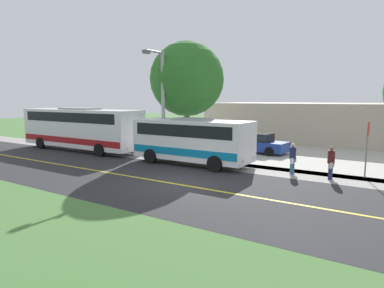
# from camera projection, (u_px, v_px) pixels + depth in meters

# --- Properties ---
(ground_plane) EXTENTS (120.00, 120.00, 0.00)m
(ground_plane) POSITION_uv_depth(u_px,v_px,m) (179.00, 185.00, 15.48)
(ground_plane) COLOR #477238
(road_surface) EXTENTS (8.00, 100.00, 0.01)m
(road_surface) POSITION_uv_depth(u_px,v_px,m) (179.00, 185.00, 15.48)
(road_surface) COLOR #28282B
(road_surface) RESTS_ON ground
(sidewalk) EXTENTS (2.40, 100.00, 0.01)m
(sidewalk) POSITION_uv_depth(u_px,v_px,m) (229.00, 166.00, 19.82)
(sidewalk) COLOR gray
(sidewalk) RESTS_ON ground
(parking_lot_surface) EXTENTS (14.00, 36.00, 0.01)m
(parking_lot_surface) POSITION_uv_depth(u_px,v_px,m) (310.00, 154.00, 24.23)
(parking_lot_surface) COLOR #B2ADA3
(parking_lot_surface) RESTS_ON ground
(road_centre_line) EXTENTS (0.16, 100.00, 0.00)m
(road_centre_line) POSITION_uv_depth(u_px,v_px,m) (179.00, 185.00, 15.48)
(road_centre_line) COLOR gold
(road_centre_line) RESTS_ON ground
(shuttle_bus_front) EXTENTS (2.76, 7.44, 2.81)m
(shuttle_bus_front) POSITION_uv_depth(u_px,v_px,m) (192.00, 139.00, 20.24)
(shuttle_bus_front) COLOR white
(shuttle_bus_front) RESTS_ON ground
(transit_bus_rear) EXTENTS (2.71, 11.10, 3.28)m
(transit_bus_rear) POSITION_uv_depth(u_px,v_px,m) (81.00, 127.00, 25.65)
(transit_bus_rear) COLOR white
(transit_bus_rear) RESTS_ON ground
(pedestrian_with_bags) EXTENTS (0.72, 0.34, 1.65)m
(pedestrian_with_bags) POSITION_uv_depth(u_px,v_px,m) (331.00, 162.00, 16.43)
(pedestrian_with_bags) COLOR #1E2347
(pedestrian_with_bags) RESTS_ON ground
(pedestrian_waiting) EXTENTS (0.72, 0.34, 1.65)m
(pedestrian_waiting) POSITION_uv_depth(u_px,v_px,m) (293.00, 157.00, 17.65)
(pedestrian_waiting) COLOR #335972
(pedestrian_waiting) RESTS_ON ground
(stop_sign) EXTENTS (0.76, 0.07, 2.88)m
(stop_sign) POSITION_uv_depth(u_px,v_px,m) (368.00, 140.00, 16.49)
(stop_sign) COLOR slate
(stop_sign) RESTS_ON ground
(street_light_pole) EXTENTS (1.97, 0.24, 7.01)m
(street_light_pole) POSITION_uv_depth(u_px,v_px,m) (162.00, 100.00, 21.54)
(street_light_pole) COLOR #9E9EA3
(street_light_pole) RESTS_ON ground
(parked_car_near) EXTENTS (2.29, 4.53, 1.45)m
(parked_car_near) POSITION_uv_depth(u_px,v_px,m) (257.00, 143.00, 24.68)
(parked_car_near) COLOR navy
(parked_car_near) RESTS_ON ground
(tree_curbside) EXTENTS (5.19, 5.19, 7.93)m
(tree_curbside) POSITION_uv_depth(u_px,v_px,m) (187.00, 79.00, 23.32)
(tree_curbside) COLOR brown
(tree_curbside) RESTS_ON ground
(commercial_building) EXTENTS (10.00, 17.50, 3.55)m
(commercial_building) POSITION_uv_depth(u_px,v_px,m) (306.00, 121.00, 32.89)
(commercial_building) COLOR #B7A893
(commercial_building) RESTS_ON ground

